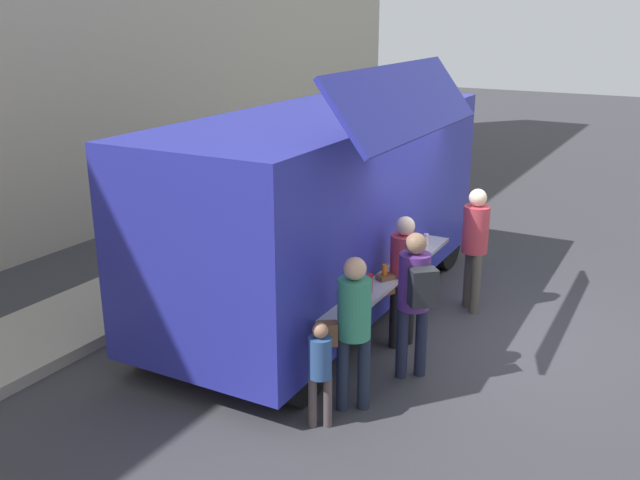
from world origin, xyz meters
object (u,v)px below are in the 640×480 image
Objects in this scene: trash_bin at (321,197)px; customer_mid_with_backpack at (415,292)px; customer_front_ordering at (403,271)px; food_truck_main at (325,205)px; customer_extra_browsing at (475,239)px; customer_rear_waiting at (353,321)px; child_near_queue at (320,366)px.

customer_mid_with_backpack is at bearing -141.34° from trash_bin.
food_truck_main is at bearing 6.48° from customer_front_ordering.
trash_bin is 5.19m from customer_extra_browsing.
customer_front_ordering is 0.96× the size of customer_extra_browsing.
trash_bin is at bearing -3.54° from customer_mid_with_backpack.
customer_front_ordering is 0.98× the size of customer_mid_with_backpack.
trash_bin is 0.50× the size of customer_extra_browsing.
customer_rear_waiting is at bearing 124.20° from customer_front_ordering.
customer_mid_with_backpack is at bearing 49.82° from customer_extra_browsing.
customer_front_ordering is 0.99× the size of customer_rear_waiting.
child_near_queue is at bearing 129.48° from customer_rear_waiting.
customer_mid_with_backpack is 0.99m from customer_rear_waiting.
customer_mid_with_backpack is at bearing -125.73° from food_truck_main.
trash_bin is 0.76× the size of child_near_queue.
trash_bin is at bearing 29.10° from food_truck_main.
customer_extra_browsing is (0.95, -1.86, -0.47)m from food_truck_main.
food_truck_main is 3.62× the size of customer_rear_waiting.
child_near_queue is (-1.40, 0.42, -0.38)m from customer_mid_with_backpack.
child_near_queue reaches higher than trash_bin.
customer_mid_with_backpack is (-5.25, -4.20, 0.63)m from trash_bin.
food_truck_main is 4.72m from trash_bin.
customer_extra_browsing is at bearing -76.15° from customer_front_ordering.
food_truck_main reaches higher than customer_extra_browsing.
customer_front_ordering reaches higher than trash_bin.
child_near_queue is (-2.70, -1.46, -0.83)m from food_truck_main.
customer_front_ordering is at bearing -140.52° from trash_bin.
customer_rear_waiting is at bearing -43.74° from child_near_queue.
child_near_queue is at bearing 120.97° from customer_mid_with_backpack.
food_truck_main reaches higher than customer_front_ordering.
food_truck_main is at bearing -149.64° from trash_bin.
food_truck_main is 2.33m from customer_mid_with_backpack.
customer_rear_waiting reaches higher than customer_front_ordering.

